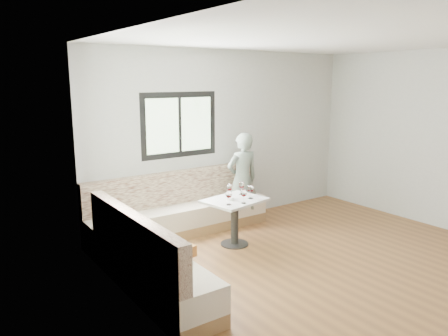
# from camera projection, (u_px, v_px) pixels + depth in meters

# --- Properties ---
(room) EXTENTS (5.01, 5.01, 2.81)m
(room) POSITION_uv_depth(u_px,v_px,m) (338.00, 158.00, 5.24)
(room) COLOR brown
(room) RESTS_ON ground
(banquette) EXTENTS (2.90, 2.80, 0.95)m
(banquette) POSITION_uv_depth(u_px,v_px,m) (168.00, 232.00, 5.85)
(banquette) COLOR olive
(banquette) RESTS_ON ground
(table) EXTENTS (0.93, 0.78, 0.68)m
(table) POSITION_uv_depth(u_px,v_px,m) (235.00, 211.00, 6.19)
(table) COLOR black
(table) RESTS_ON ground
(person) EXTENTS (0.58, 0.40, 1.51)m
(person) POSITION_uv_depth(u_px,v_px,m) (242.00, 180.00, 7.00)
(person) COLOR slate
(person) RESTS_ON ground
(olive_ramekin) EXTENTS (0.10, 0.10, 0.04)m
(olive_ramekin) POSITION_uv_depth(u_px,v_px,m) (231.00, 199.00, 6.10)
(olive_ramekin) COLOR white
(olive_ramekin) RESTS_ON table
(wine_glass_a) EXTENTS (0.09, 0.09, 0.20)m
(wine_glass_a) POSITION_uv_depth(u_px,v_px,m) (229.00, 195.00, 5.85)
(wine_glass_a) COLOR white
(wine_glass_a) RESTS_ON table
(wine_glass_b) EXTENTS (0.09, 0.09, 0.20)m
(wine_glass_b) POSITION_uv_depth(u_px,v_px,m) (244.00, 193.00, 5.92)
(wine_glass_b) COLOR white
(wine_glass_b) RESTS_ON table
(wine_glass_c) EXTENTS (0.09, 0.09, 0.20)m
(wine_glass_c) POSITION_uv_depth(u_px,v_px,m) (251.00, 189.00, 6.16)
(wine_glass_c) COLOR white
(wine_glass_c) RESTS_ON table
(wine_glass_d) EXTENTS (0.09, 0.09, 0.20)m
(wine_glass_d) POSITION_uv_depth(u_px,v_px,m) (229.00, 188.00, 6.23)
(wine_glass_d) COLOR white
(wine_glass_d) RESTS_ON table
(wine_glass_e) EXTENTS (0.09, 0.09, 0.20)m
(wine_glass_e) POSITION_uv_depth(u_px,v_px,m) (241.00, 185.00, 6.37)
(wine_glass_e) COLOR white
(wine_glass_e) RESTS_ON table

